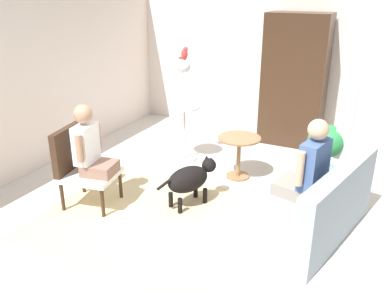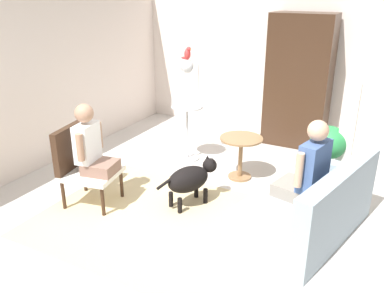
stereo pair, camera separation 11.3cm
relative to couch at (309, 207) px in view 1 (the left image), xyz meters
The scene contains 15 objects.
ground_plane 1.27m from the couch, 160.62° to the right, with size 8.11×8.11×0.00m, color beige.
back_wall 3.40m from the couch, 111.18° to the left, with size 6.02×0.12×2.61m, color silver.
left_wall 4.08m from the couch, behind, with size 0.12×7.36×2.61m, color silver.
area_rug 1.52m from the couch, 156.76° to the right, with size 3.07×2.17×0.01m, color #C6B284.
couch is the anchor object (origin of this frame).
armchair 2.72m from the couch, 166.47° to the right, with size 0.73×0.69×0.97m.
person_on_couch 0.47m from the couch, 169.37° to the right, with size 0.54×0.56×0.89m.
person_on_armchair 2.59m from the couch, 166.29° to the right, with size 0.49×0.50×0.84m.
round_end_table 1.48m from the couch, 141.81° to the left, with size 0.59×0.59×0.60m.
dog 1.42m from the couch, behind, with size 0.51×0.81×0.56m.
bird_cage_stand 2.48m from the couch, 151.76° to the left, with size 0.48×0.48×1.54m.
parrot 2.75m from the couch, 151.66° to the left, with size 0.17×0.10×0.18m.
potted_plant 1.27m from the couch, 93.15° to the left, with size 0.48×0.48×0.83m.
column_lamp 1.34m from the couch, 83.75° to the left, with size 0.20×0.20×1.42m.
armoire_cabinet 2.86m from the couch, 108.13° to the left, with size 1.00×0.56×2.14m, color #382316.
Camera 1 is at (1.76, -3.61, 2.53)m, focal length 38.01 mm.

